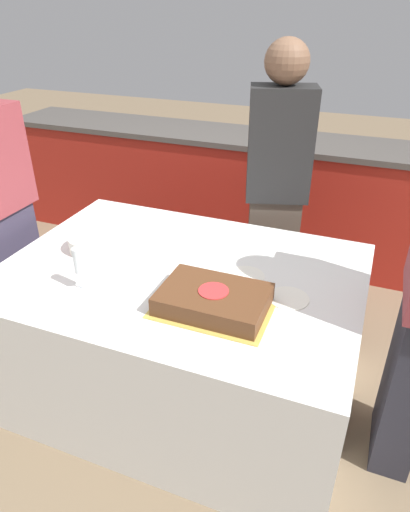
# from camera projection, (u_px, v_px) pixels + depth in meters

# --- Properties ---
(ground_plane) EXTENTS (14.00, 14.00, 0.00)m
(ground_plane) POSITION_uv_depth(u_px,v_px,m) (184.00, 385.00, 2.46)
(ground_plane) COLOR #7A664C
(back_counter) EXTENTS (4.40, 0.58, 0.92)m
(back_counter) POSITION_uv_depth(u_px,v_px,m) (268.00, 196.00, 3.57)
(back_counter) COLOR #A82319
(back_counter) RESTS_ON ground_plane
(dining_table) EXTENTS (1.64, 1.17, 0.73)m
(dining_table) POSITION_uv_depth(u_px,v_px,m) (182.00, 332.00, 2.27)
(dining_table) COLOR silver
(dining_table) RESTS_ON ground_plane
(cake) EXTENTS (0.47, 0.33, 0.08)m
(cake) POSITION_uv_depth(u_px,v_px,m) (213.00, 300.00, 1.82)
(cake) COLOR gold
(cake) RESTS_ON dining_table
(plate_stack) EXTENTS (0.23, 0.23, 0.08)m
(plate_stack) POSITION_uv_depth(u_px,v_px,m) (92.00, 243.00, 2.24)
(plate_stack) COLOR white
(plate_stack) RESTS_ON dining_table
(wine_glass) EXTENTS (0.06, 0.06, 0.20)m
(wine_glass) POSITION_uv_depth(u_px,v_px,m) (79.00, 262.00, 1.89)
(wine_glass) COLOR white
(wine_glass) RESTS_ON dining_table
(side_plate_near_cake) EXTENTS (0.17, 0.17, 0.00)m
(side_plate_near_cake) POSITION_uv_depth(u_px,v_px,m) (246.00, 276.00, 2.05)
(side_plate_near_cake) COLOR white
(side_plate_near_cake) RESTS_ON dining_table
(side_plate_right_edge) EXTENTS (0.17, 0.17, 0.00)m
(side_plate_right_edge) POSITION_uv_depth(u_px,v_px,m) (289.00, 298.00, 1.90)
(side_plate_right_edge) COLOR white
(side_plate_right_edge) RESTS_ON dining_table
(person_cutting_cake) EXTENTS (0.39, 0.29, 1.65)m
(person_cutting_cake) POSITION_uv_depth(u_px,v_px,m) (277.00, 187.00, 2.59)
(person_cutting_cake) COLOR #4C4238
(person_cutting_cake) RESTS_ON ground_plane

